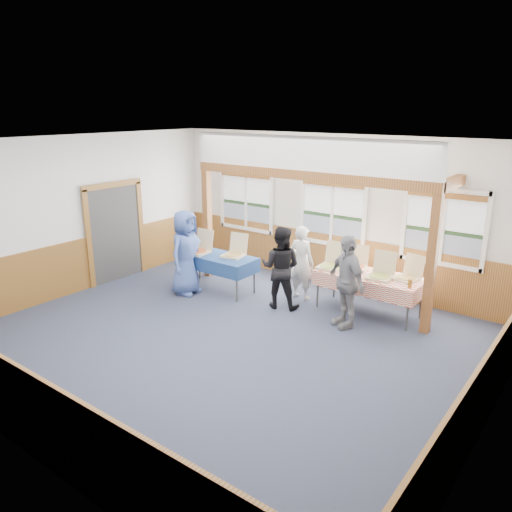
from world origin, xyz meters
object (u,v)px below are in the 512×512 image
(woman_black, at_px, (281,267))
(man_blue, at_px, (186,252))
(table_right, at_px, (369,277))
(woman_white, at_px, (301,263))
(person_grey, at_px, (346,281))
(table_left, at_px, (217,258))

(woman_black, distance_m, man_blue, 2.04)
(woman_black, relative_size, man_blue, 0.91)
(table_right, distance_m, woman_black, 1.65)
(woman_black, bearing_deg, man_blue, -2.06)
(table_right, relative_size, woman_white, 1.41)
(woman_black, relative_size, person_grey, 0.96)
(table_left, distance_m, person_grey, 3.00)
(table_right, height_order, woman_black, woman_black)
(table_left, distance_m, woman_black, 1.60)
(table_right, xyz_separation_m, woman_black, (-1.47, -0.75, 0.09))
(table_right, bearing_deg, person_grey, -74.30)
(table_left, height_order, woman_black, woman_black)
(table_right, bearing_deg, woman_white, -153.53)
(table_left, bearing_deg, woman_white, 15.01)
(table_left, relative_size, woman_white, 1.19)
(table_right, height_order, man_blue, man_blue)
(woman_white, relative_size, man_blue, 0.86)
(woman_black, bearing_deg, woman_white, -115.33)
(woman_white, height_order, man_blue, man_blue)
(man_blue, bearing_deg, table_left, -42.07)
(table_left, height_order, table_right, same)
(table_right, xyz_separation_m, man_blue, (-3.43, -1.30, 0.17))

